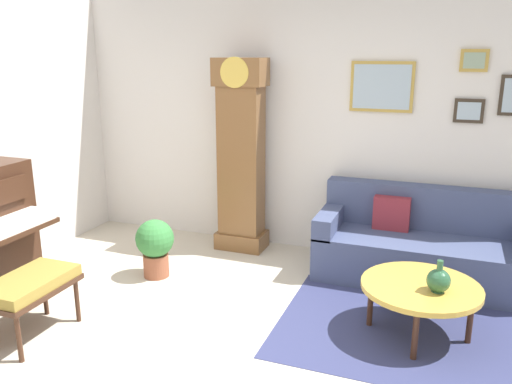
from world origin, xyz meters
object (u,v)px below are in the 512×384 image
at_px(couch, 421,246).
at_px(potted_plant, 155,244).
at_px(piano_bench, 29,287).
at_px(green_jug, 439,280).
at_px(coffee_table, 421,288).
at_px(grandfather_clock, 241,161).

relative_size(couch, potted_plant, 3.39).
relative_size(piano_bench, green_jug, 2.92).
bearing_deg(couch, piano_bench, -141.25).
xyz_separation_m(coffee_table, potted_plant, (-2.41, 0.22, -0.06)).
distance_m(piano_bench, grandfather_clock, 2.44).
bearing_deg(coffee_table, green_jug, -33.71).
relative_size(piano_bench, potted_plant, 1.25).
bearing_deg(piano_bench, green_jug, 18.99).
height_order(grandfather_clock, couch, grandfather_clock).
relative_size(coffee_table, potted_plant, 1.57).
height_order(piano_bench, coffee_table, piano_bench).
distance_m(piano_bench, coffee_table, 2.90).
xyz_separation_m(grandfather_clock, coffee_table, (1.93, -1.21, -0.59)).
bearing_deg(potted_plant, grandfather_clock, 63.91).
height_order(grandfather_clock, coffee_table, grandfather_clock).
xyz_separation_m(piano_bench, potted_plant, (0.29, 1.27, -0.08)).
bearing_deg(grandfather_clock, potted_plant, -116.09).
height_order(piano_bench, potted_plant, potted_plant).
bearing_deg(coffee_table, grandfather_clock, 148.00).
bearing_deg(potted_plant, coffee_table, -5.25).
bearing_deg(potted_plant, piano_bench, -102.82).
bearing_deg(green_jug, potted_plant, 173.24).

